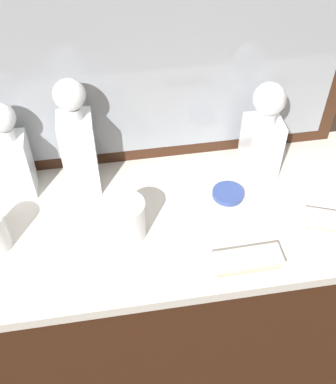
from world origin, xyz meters
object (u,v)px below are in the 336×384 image
at_px(crystal_decanter_far_right, 14,159).
at_px(crystal_tumbler_center, 127,220).
at_px(crystal_decanter_rear, 79,148).
at_px(crystal_decanter_far_left, 262,139).
at_px(porcelain_dish, 228,193).
at_px(silver_brush_rear, 247,260).

xyz_separation_m(crystal_decanter_far_right, crystal_tumbler_center, (0.25, -0.18, -0.06)).
distance_m(crystal_decanter_rear, crystal_decanter_far_left, 0.45).
bearing_deg(porcelain_dish, silver_brush_rear, -93.12).
xyz_separation_m(crystal_decanter_rear, crystal_decanter_far_left, (0.45, -0.02, -0.02)).
height_order(crystal_decanter_far_left, porcelain_dish, crystal_decanter_far_left).
bearing_deg(crystal_decanter_far_left, porcelain_dish, -142.09).
bearing_deg(porcelain_dish, crystal_decanter_rear, 165.16).
bearing_deg(crystal_decanter_far_left, crystal_decanter_rear, 177.58).
xyz_separation_m(crystal_decanter_rear, crystal_tumbler_center, (0.09, -0.17, -0.08)).
distance_m(crystal_decanter_rear, crystal_decanter_far_right, 0.16).
distance_m(crystal_tumbler_center, silver_brush_rear, 0.28).
bearing_deg(silver_brush_rear, crystal_decanter_far_right, 148.01).
xyz_separation_m(crystal_tumbler_center, porcelain_dish, (0.26, 0.08, -0.04)).
bearing_deg(porcelain_dish, crystal_decanter_far_left, 37.91).
bearing_deg(silver_brush_rear, porcelain_dish, 86.88).
distance_m(silver_brush_rear, porcelain_dish, 0.21).
relative_size(crystal_decanter_far_left, porcelain_dish, 3.36).
relative_size(crystal_decanter_rear, porcelain_dish, 3.93).
height_order(crystal_tumbler_center, porcelain_dish, crystal_tumbler_center).
distance_m(crystal_decanter_far_right, silver_brush_rear, 0.59).
relative_size(crystal_decanter_far_left, silver_brush_rear, 1.69).
height_order(crystal_decanter_far_right, porcelain_dish, crystal_decanter_far_right).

